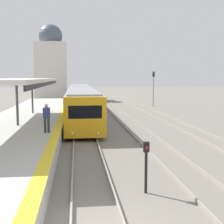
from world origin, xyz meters
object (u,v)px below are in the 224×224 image
object	(u,v)px
train_near	(81,98)
signal_mast_far	(153,84)
person_on_platform	(47,116)
signal_post_near	(146,161)

from	to	relation	value
train_near	signal_mast_far	xyz separation A→B (m)	(10.14, 6.44, 1.41)
person_on_platform	signal_mast_far	size ratio (longest dim) A/B	0.35
signal_post_near	person_on_platform	bearing A→B (deg)	118.18
train_near	person_on_platform	bearing A→B (deg)	-97.04
train_near	signal_mast_far	bearing A→B (deg)	32.40
signal_mast_far	person_on_platform	bearing A→B (deg)	-116.77
train_near	signal_mast_far	size ratio (longest dim) A/B	7.04
train_near	signal_post_near	world-z (taller)	train_near
signal_post_near	signal_mast_far	world-z (taller)	signal_mast_far
person_on_platform	signal_mast_far	distance (m)	27.51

